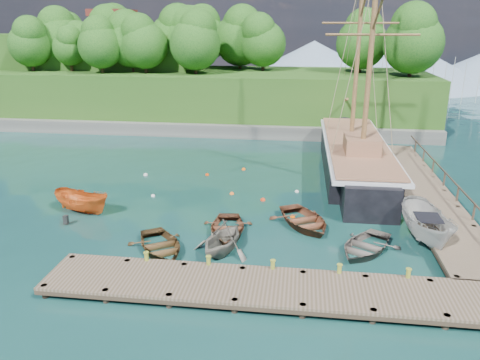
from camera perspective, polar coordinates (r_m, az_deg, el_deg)
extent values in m
plane|color=#11322E|center=(26.86, 0.41, -6.29)|extent=(160.00, 160.00, 0.00)
cube|color=brown|center=(20.73, 3.75, -12.77)|extent=(20.00, 3.20, 0.12)
cube|color=#2D2118|center=(20.81, 3.75, -13.14)|extent=(20.00, 3.20, 0.20)
cylinder|color=#2D2118|center=(22.57, -22.62, -12.93)|extent=(0.28, 0.28, 1.10)
cylinder|color=#2D2118|center=(24.52, -19.65, -9.92)|extent=(0.28, 0.28, 1.10)
cube|color=brown|center=(34.06, 21.54, -1.16)|extent=(3.20, 24.00, 0.12)
cube|color=#2D2118|center=(34.11, 21.51, -1.41)|extent=(3.20, 24.00, 0.20)
cylinder|color=#2D2118|center=(23.63, 24.76, -11.76)|extent=(0.28, 0.28, 1.10)
cylinder|color=#2D2118|center=(44.91, 16.51, 3.34)|extent=(0.28, 0.28, 1.10)
cylinder|color=#2D2118|center=(45.40, 19.75, 3.17)|extent=(0.28, 0.28, 1.10)
cylinder|color=olive|center=(23.26, -11.22, -10.90)|extent=(0.26, 0.26, 0.45)
cylinder|color=olive|center=(22.54, -3.81, -11.57)|extent=(0.26, 0.26, 0.45)
cylinder|color=olive|center=(22.21, 3.98, -12.08)|extent=(0.26, 0.26, 0.45)
cylinder|color=olive|center=(22.27, 11.89, -12.37)|extent=(0.26, 0.26, 0.45)
cylinder|color=olive|center=(22.74, 19.61, -12.44)|extent=(0.26, 0.26, 0.45)
imported|color=#4D351A|center=(25.05, -9.65, -8.52)|extent=(4.67, 5.04, 0.85)
imported|color=slate|center=(24.61, -2.15, -8.77)|extent=(4.02, 4.33, 1.87)
imported|color=brown|center=(26.59, -1.62, -6.58)|extent=(3.32, 4.36, 0.85)
imported|color=#595149|center=(25.50, 14.90, -8.40)|extent=(4.66, 5.06, 0.86)
imported|color=brown|center=(27.85, 7.82, -5.53)|extent=(4.93, 5.50, 0.94)
imported|color=orange|center=(31.10, -18.56, -3.73)|extent=(4.41, 2.80, 1.59)
imported|color=beige|center=(27.61, 21.64, -6.99)|extent=(2.54, 5.59, 2.09)
cube|color=black|center=(38.10, 13.79, 1.96)|extent=(4.75, 14.55, 3.02)
cube|color=black|center=(47.09, 12.65, 5.20)|extent=(2.61, 4.57, 2.72)
cube|color=black|center=(30.29, 15.36, -2.53)|extent=(3.31, 3.75, 2.87)
cube|color=silver|center=(37.71, 13.96, 4.11)|extent=(4.82, 19.11, 0.25)
cube|color=brown|center=(37.65, 13.99, 4.47)|extent=(4.39, 18.70, 0.12)
cube|color=brown|center=(34.51, 14.60, 4.18)|extent=(2.37, 3.01, 1.20)
cylinder|color=brown|center=(49.99, 12.56, 9.40)|extent=(0.26, 6.90, 1.69)
cylinder|color=brown|center=(40.31, 14.34, 16.91)|extent=(0.36, 0.36, 16.04)
cylinder|color=brown|center=(32.92, 15.72, 15.40)|extent=(0.36, 0.36, 14.76)
cylinder|color=#8C7A59|center=(46.34, 13.52, 17.50)|extent=(0.08, 11.09, 9.32)
sphere|color=white|center=(32.65, -10.55, -1.97)|extent=(0.28, 0.28, 0.28)
sphere|color=orange|center=(32.49, -1.01, -1.75)|extent=(0.32, 0.32, 0.32)
sphere|color=red|center=(31.40, 2.80, -2.51)|extent=(0.35, 0.35, 0.35)
sphere|color=silver|center=(33.15, 6.93, -1.46)|extent=(0.28, 0.28, 0.28)
sphere|color=#F63C00|center=(36.61, -4.02, 0.59)|extent=(0.29, 0.29, 0.29)
sphere|color=#DE550A|center=(37.85, 0.45, 1.25)|extent=(0.33, 0.33, 0.33)
sphere|color=silver|center=(37.19, -11.43, 0.55)|extent=(0.37, 0.37, 0.37)
sphere|color=#EF4D00|center=(28.91, 6.42, -4.54)|extent=(0.31, 0.31, 0.31)
cube|color=#474744|center=(50.56, -5.26, 6.34)|extent=(50.00, 4.00, 1.40)
cube|color=#204D15|center=(55.89, -3.99, 10.06)|extent=(50.00, 14.00, 6.00)
cube|color=#204D15|center=(63.62, -16.05, 12.27)|extent=(24.00, 12.00, 10.00)
cylinder|color=#382616|center=(55.85, -12.88, 13.47)|extent=(0.36, 0.36, 1.40)
sphere|color=#114214|center=(55.70, -13.06, 15.92)|extent=(5.42, 5.42, 5.42)
cylinder|color=#382616|center=(53.99, -11.39, 13.40)|extent=(0.36, 0.36, 1.40)
sphere|color=#114214|center=(53.84, -11.54, 15.79)|extent=(5.02, 5.02, 5.02)
cylinder|color=#382616|center=(60.12, -23.94, 12.71)|extent=(0.36, 0.36, 1.40)
sphere|color=#114214|center=(59.99, -24.22, 14.77)|extent=(4.79, 4.79, 4.79)
cylinder|color=#382616|center=(63.71, -14.83, 13.92)|extent=(0.36, 0.36, 1.40)
sphere|color=#114214|center=(63.57, -15.03, 16.33)|extent=(6.25, 6.25, 6.25)
cylinder|color=#382616|center=(52.18, 20.04, 12.50)|extent=(0.36, 0.36, 1.40)
sphere|color=#114214|center=(52.02, 20.36, 15.33)|extent=(6.00, 6.00, 6.00)
cylinder|color=#382616|center=(61.69, -20.69, 13.22)|extent=(0.36, 0.36, 1.40)
sphere|color=#114214|center=(61.55, -20.97, 15.58)|extent=(5.89, 5.89, 5.89)
cylinder|color=#382616|center=(55.76, 2.82, 13.89)|extent=(0.36, 0.36, 1.40)
sphere|color=#114214|center=(55.62, 2.86, 16.25)|extent=(5.13, 5.13, 5.13)
cylinder|color=#382616|center=(64.69, -15.25, 13.95)|extent=(0.36, 0.36, 1.40)
sphere|color=#114214|center=(64.57, -15.42, 15.87)|extent=(4.80, 4.80, 4.80)
cylinder|color=#382616|center=(56.12, -6.25, 13.84)|extent=(0.36, 0.36, 1.40)
sphere|color=#114214|center=(55.97, -6.35, 16.43)|extent=(5.82, 5.82, 5.82)
cylinder|color=#382616|center=(58.20, 0.00, 14.11)|extent=(0.36, 0.36, 1.40)
sphere|color=#114214|center=(58.05, 0.00, 16.69)|extent=(6.05, 6.05, 6.05)
cylinder|color=#382616|center=(53.19, 20.01, 12.60)|extent=(0.36, 0.36, 1.40)
sphere|color=#114214|center=(53.05, 20.28, 14.92)|extent=(4.77, 4.77, 4.77)
cylinder|color=#382616|center=(52.21, -5.40, 13.51)|extent=(0.36, 0.36, 1.40)
sphere|color=#114214|center=(52.05, -5.49, 16.16)|extent=(5.47, 5.47, 5.47)
cylinder|color=#382616|center=(55.11, 14.41, 13.29)|extent=(0.36, 0.36, 1.40)
sphere|color=#114214|center=(54.96, 14.62, 15.82)|extent=(5.55, 5.55, 5.55)
cylinder|color=#382616|center=(63.44, -4.49, 14.44)|extent=(0.36, 0.36, 1.40)
sphere|color=#114214|center=(63.30, -4.56, 16.86)|extent=(6.25, 6.25, 6.25)
cylinder|color=#382616|center=(67.77, -20.53, 13.63)|extent=(0.36, 0.36, 1.40)
sphere|color=#114214|center=(67.65, -20.77, 15.64)|extent=(5.41, 5.41, 5.41)
cylinder|color=#382616|center=(59.55, -13.46, 13.73)|extent=(0.36, 0.36, 1.40)
sphere|color=#114214|center=(59.41, -13.64, 16.04)|extent=(5.47, 5.47, 5.47)
cylinder|color=#382616|center=(58.26, -19.85, 13.05)|extent=(0.36, 0.36, 1.40)
sphere|color=#114214|center=(58.15, -20.05, 14.83)|extent=(3.77, 3.77, 3.77)
cylinder|color=#382616|center=(60.23, -15.00, 13.66)|extent=(0.36, 0.36, 1.40)
sphere|color=#114214|center=(60.09, -15.21, 16.14)|extent=(6.04, 6.04, 6.04)
cylinder|color=#382616|center=(63.31, -0.45, 14.48)|extent=(0.36, 0.36, 1.40)
sphere|color=#114214|center=(63.17, -0.45, 16.80)|extent=(5.89, 5.89, 5.89)
cylinder|color=#382616|center=(57.35, -7.80, 13.88)|extent=(0.36, 0.36, 1.40)
sphere|color=#114214|center=(57.19, -7.92, 16.50)|extent=(6.08, 6.08, 6.08)
cylinder|color=#382616|center=(59.53, -18.82, 13.26)|extent=(0.36, 0.36, 1.40)
sphere|color=#114214|center=(59.41, -19.02, 15.16)|extent=(4.25, 4.25, 4.25)
cylinder|color=#382616|center=(54.99, -16.45, 13.11)|extent=(0.36, 0.36, 1.40)
sphere|color=#114214|center=(54.85, -16.66, 15.36)|extent=(4.77, 4.77, 4.77)
cube|color=silver|center=(61.62, -15.11, 17.30)|extent=(4.00, 5.00, 3.00)
cube|color=#591E19|center=(61.62, -15.26, 19.06)|extent=(4.40, 5.40, 0.80)
cone|color=#728CA5|center=(95.93, 18.23, 13.70)|extent=(36.00, 36.00, 9.00)
cone|color=#728CA5|center=(94.47, 8.96, 14.01)|extent=(32.00, 32.00, 8.00)
cone|color=#728CA5|center=(99.98, -12.19, 14.65)|extent=(40.00, 40.00, 10.00)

